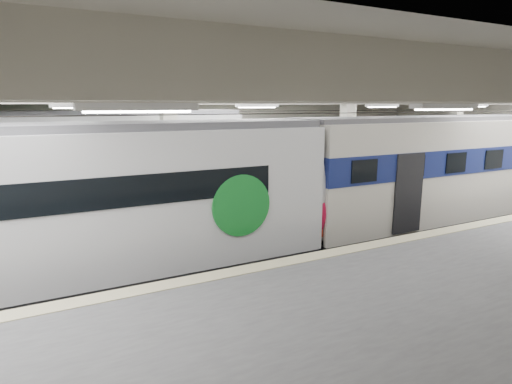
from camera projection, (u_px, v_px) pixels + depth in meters
station_hall at (317, 165)px, 12.50m from camera, size 36.00×24.00×5.75m
modern_emu at (146, 204)px, 12.12m from camera, size 14.04×2.90×4.52m
older_rer at (440, 169)px, 17.55m from camera, size 13.79×3.04×4.53m
far_train at (40, 175)px, 15.69m from camera, size 15.10×3.16×4.77m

